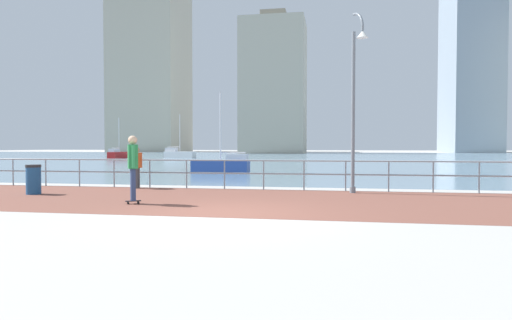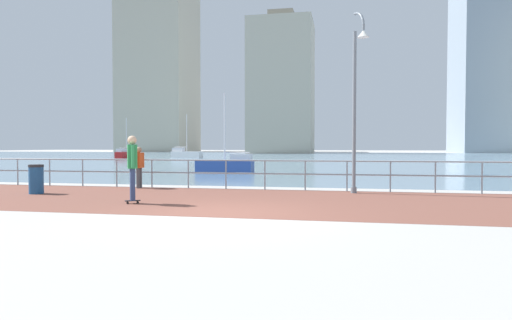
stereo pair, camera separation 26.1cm
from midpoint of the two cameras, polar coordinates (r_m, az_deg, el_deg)
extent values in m
plane|color=#ADAAA5|center=(49.65, 7.03, 0.06)|extent=(220.00, 220.00, 0.00)
cube|color=brown|center=(12.44, -1.84, -5.18)|extent=(28.00, 6.16, 0.01)
cube|color=#6B899E|center=(60.23, 7.55, 0.36)|extent=(180.00, 88.00, 0.00)
cylinder|color=#8C99A3|center=(19.56, -29.12, -1.37)|extent=(0.05, 0.05, 1.01)
cylinder|color=#8C99A3|center=(18.71, -25.79, -1.46)|extent=(0.05, 0.05, 1.01)
cylinder|color=#8C99A3|center=(17.93, -22.15, -1.55)|extent=(0.05, 0.05, 1.01)
cylinder|color=#8C99A3|center=(17.23, -18.21, -1.64)|extent=(0.05, 0.05, 1.01)
cylinder|color=#8C99A3|center=(16.62, -13.94, -1.72)|extent=(0.05, 0.05, 1.01)
cylinder|color=#8C99A3|center=(16.10, -9.38, -1.81)|extent=(0.05, 0.05, 1.01)
cylinder|color=#8C99A3|center=(15.69, -4.55, -1.88)|extent=(0.05, 0.05, 1.01)
cylinder|color=#8C99A3|center=(15.40, 0.50, -1.94)|extent=(0.05, 0.05, 1.01)
cylinder|color=#8C99A3|center=(15.24, 5.70, -1.99)|extent=(0.05, 0.05, 1.01)
cylinder|color=#8C99A3|center=(15.20, 10.98, -2.03)|extent=(0.05, 0.05, 1.01)
cylinder|color=#8C99A3|center=(15.29, 16.23, -2.05)|extent=(0.05, 0.05, 1.01)
cylinder|color=#8C99A3|center=(15.50, 21.39, -2.05)|extent=(0.05, 0.05, 1.01)
cylinder|color=#8C99A3|center=(15.84, 26.36, -2.03)|extent=(0.05, 0.05, 1.01)
cylinder|color=#8C99A3|center=(15.38, 0.50, -0.06)|extent=(25.20, 0.06, 0.06)
cylinder|color=#8C99A3|center=(15.40, 0.50, -1.76)|extent=(25.20, 0.06, 0.06)
cylinder|color=slate|center=(14.64, 11.82, -3.78)|extent=(0.19, 0.19, 0.20)
cylinder|color=slate|center=(14.61, 11.88, 5.96)|extent=(0.12, 0.12, 5.16)
cylinder|color=slate|center=(15.09, 12.12, 17.88)|extent=(0.16, 0.20, 0.11)
cylinder|color=slate|center=(14.96, 12.41, 17.85)|extent=(0.16, 0.21, 0.15)
cylinder|color=slate|center=(14.82, 12.67, 17.66)|extent=(0.16, 0.20, 0.18)
cylinder|color=slate|center=(14.70, 12.87, 17.30)|extent=(0.15, 0.18, 0.19)
cylinder|color=slate|center=(14.61, 12.99, 16.82)|extent=(0.13, 0.15, 0.19)
cylinder|color=slate|center=(14.56, 13.03, 16.25)|extent=(0.11, 0.11, 0.17)
cone|color=silver|center=(14.51, 13.02, 15.49)|extent=(0.36, 0.36, 0.22)
cylinder|color=black|center=(12.13, -15.53, -5.29)|extent=(0.07, 0.06, 0.06)
cylinder|color=black|center=(12.06, -15.50, -5.33)|extent=(0.07, 0.06, 0.06)
cylinder|color=black|center=(12.12, -16.74, -5.31)|extent=(0.07, 0.06, 0.06)
cylinder|color=black|center=(12.04, -16.72, -5.35)|extent=(0.07, 0.06, 0.06)
cube|color=black|center=(12.08, -16.12, -5.09)|extent=(0.40, 0.29, 0.02)
cylinder|color=navy|center=(12.12, -16.16, -3.02)|extent=(0.18, 0.18, 0.84)
cylinder|color=navy|center=(11.96, -16.11, -3.09)|extent=(0.18, 0.18, 0.84)
cube|color=#2D8C4C|center=(12.00, -16.17, 0.43)|extent=(0.38, 0.41, 0.63)
cylinder|color=#2D8C4C|center=(12.23, -16.24, 0.53)|extent=(0.12, 0.12, 0.59)
cylinder|color=#2D8C4C|center=(11.77, -16.10, 0.48)|extent=(0.12, 0.12, 0.59)
sphere|color=#DBAD89|center=(12.00, -16.19, 2.48)|extent=(0.23, 0.23, 0.23)
cylinder|color=#4C4C51|center=(16.52, -15.37, -2.24)|extent=(0.14, 0.14, 0.73)
cylinder|color=#4C4C51|center=(16.38, -15.63, -2.28)|extent=(0.14, 0.14, 0.73)
cube|color=#D84C1E|center=(16.42, -15.52, -0.03)|extent=(0.25, 0.35, 0.55)
cylinder|color=#D84C1E|center=(16.62, -15.15, 0.04)|extent=(0.09, 0.09, 0.52)
cylinder|color=#D84C1E|center=(16.21, -15.90, -0.01)|extent=(0.09, 0.09, 0.52)
sphere|color=#A37A5B|center=(16.41, -15.53, 1.27)|extent=(0.20, 0.20, 0.20)
cylinder|color=navy|center=(15.62, -27.14, -2.39)|extent=(0.44, 0.44, 0.85)
cylinder|color=#262628|center=(15.59, -27.17, -0.69)|extent=(0.46, 0.46, 0.08)
cube|color=white|center=(55.92, -9.89, 0.67)|extent=(4.01, 1.70, 0.83)
cube|color=silver|center=(56.45, -10.94, 1.33)|extent=(1.50, 1.02, 0.46)
cylinder|color=silver|center=(55.93, -9.90, 3.47)|extent=(0.09, 0.09, 4.63)
cylinder|color=silver|center=(56.30, -10.67, 1.66)|extent=(1.75, 0.30, 0.07)
cube|color=#284799|center=(25.02, -4.88, -0.87)|extent=(3.21, 1.00, 0.69)
cube|color=silver|center=(24.77, -2.73, 0.34)|extent=(1.16, 0.70, 0.38)
cylinder|color=silver|center=(25.02, -4.89, 4.29)|extent=(0.08, 0.08, 3.82)
cylinder|color=silver|center=(24.83, -3.31, 0.96)|extent=(1.45, 0.06, 0.06)
cube|color=#B21E1E|center=(57.56, -17.33, 0.61)|extent=(1.41, 3.66, 0.77)
cube|color=silver|center=(56.65, -17.91, 1.19)|extent=(0.88, 1.35, 0.43)
cylinder|color=silver|center=(57.57, -17.35, 3.11)|extent=(0.09, 0.09, 4.26)
cylinder|color=silver|center=(56.89, -17.76, 1.49)|extent=(0.21, 1.61, 0.07)
cube|color=#B2AD99|center=(124.46, -13.46, 11.74)|extent=(17.71, 17.14, 46.14)
cube|color=#B2AD99|center=(93.84, 2.23, 9.27)|extent=(13.06, 11.87, 27.35)
cube|color=gray|center=(96.84, 2.24, 17.91)|extent=(5.22, 4.75, 2.00)
cube|color=#8493A3|center=(117.25, 25.73, 10.45)|extent=(10.35, 17.62, 38.94)
camera|label=1|loc=(0.13, -90.57, -0.02)|focal=31.09mm
camera|label=2|loc=(0.13, 89.43, 0.02)|focal=31.09mm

